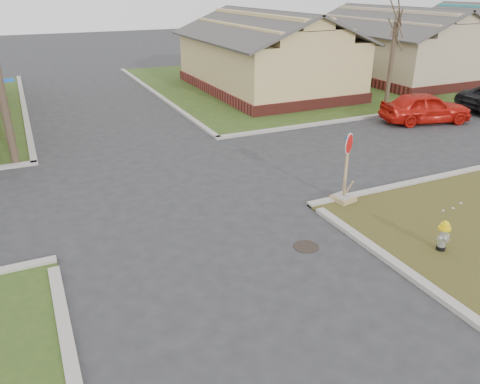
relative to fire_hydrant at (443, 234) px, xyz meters
name	(u,v)px	position (x,y,z in m)	size (l,w,h in m)	color
ground	(217,257)	(-5.06, 2.07, -0.48)	(120.00, 120.00, 0.00)	#29292C
verge_far_right	(399,72)	(16.94, 20.07, -0.46)	(37.00, 19.00, 0.05)	#2C4819
curbs	(159,183)	(-5.06, 7.07, -0.48)	(80.00, 40.00, 0.12)	#A6A096
manhole	(306,247)	(-2.86, 1.57, -0.48)	(0.64, 0.64, 0.01)	black
side_house_yellow	(266,53)	(4.94, 18.57, 1.70)	(7.60, 11.60, 4.70)	maroon
side_house_tan	(396,45)	(14.94, 18.57, 1.70)	(7.60, 11.60, 4.70)	maroon
tree_mid_right	(391,65)	(8.94, 12.27, 1.67)	(0.22, 0.22, 4.20)	#483829
fire_hydrant	(443,234)	(0.00, 0.00, 0.00)	(0.30, 0.30, 0.79)	black
stop_sign	(344,187)	(-0.45, 3.33, 0.02)	(0.60, 0.59, 2.11)	#A28457
red_sedan	(426,108)	(8.34, 8.97, 0.22)	(1.67, 4.14, 1.41)	red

